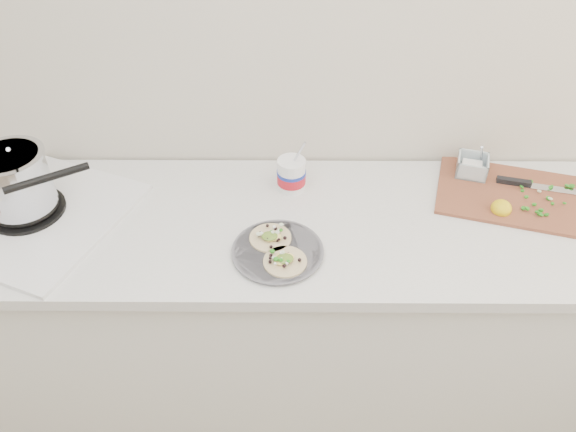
{
  "coord_description": "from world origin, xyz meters",
  "views": [
    {
      "loc": [
        0.1,
        0.09,
        2.07
      ],
      "look_at": [
        0.09,
        1.37,
        0.96
      ],
      "focal_mm": 35.0,
      "sensor_mm": 36.0,
      "label": 1
    }
  ],
  "objects_px": {
    "stove": "(20,193)",
    "tub": "(292,172)",
    "taco_plate": "(278,249)",
    "cutboard": "(508,189)"
  },
  "relations": [
    {
      "from": "taco_plate",
      "to": "tub",
      "type": "relative_size",
      "value": 1.27
    },
    {
      "from": "stove",
      "to": "tub",
      "type": "height_order",
      "value": "stove"
    },
    {
      "from": "cutboard",
      "to": "taco_plate",
      "type": "bearing_deg",
      "value": -143.34
    },
    {
      "from": "stove",
      "to": "cutboard",
      "type": "xyz_separation_m",
      "value": [
        1.55,
        0.12,
        -0.07
      ]
    },
    {
      "from": "stove",
      "to": "cutboard",
      "type": "height_order",
      "value": "stove"
    },
    {
      "from": "tub",
      "to": "cutboard",
      "type": "height_order",
      "value": "tub"
    },
    {
      "from": "stove",
      "to": "taco_plate",
      "type": "distance_m",
      "value": 0.82
    },
    {
      "from": "tub",
      "to": "cutboard",
      "type": "relative_size",
      "value": 0.4
    },
    {
      "from": "stove",
      "to": "tub",
      "type": "relative_size",
      "value": 3.42
    },
    {
      "from": "cutboard",
      "to": "stove",
      "type": "bearing_deg",
      "value": -159.79
    }
  ]
}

